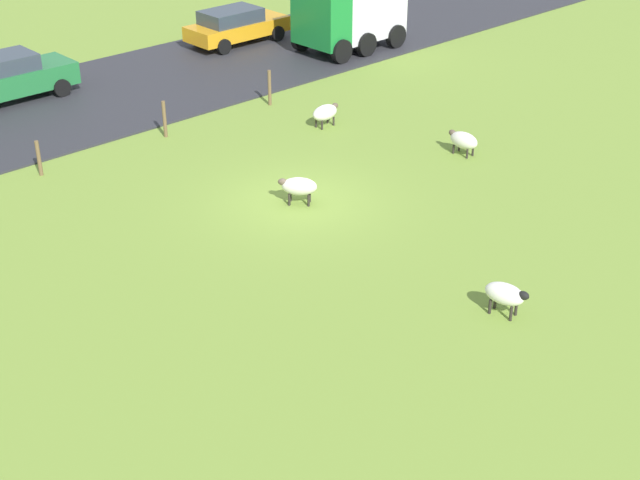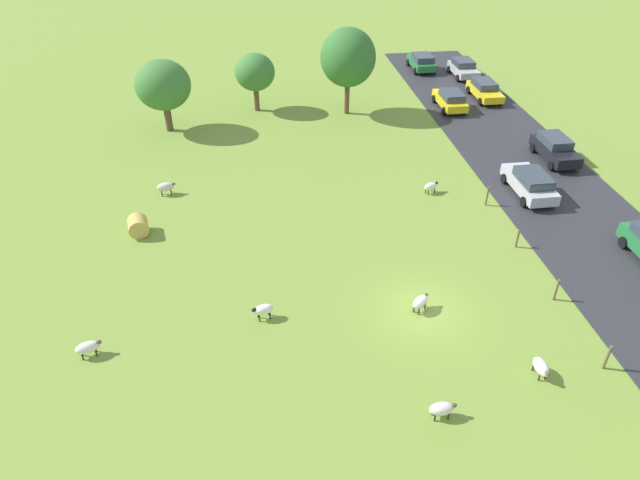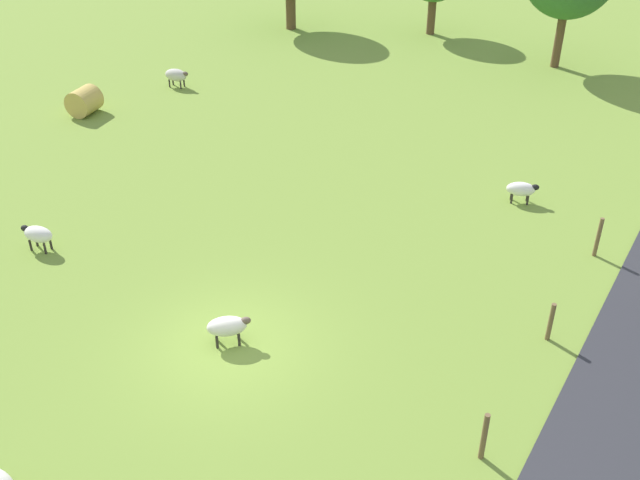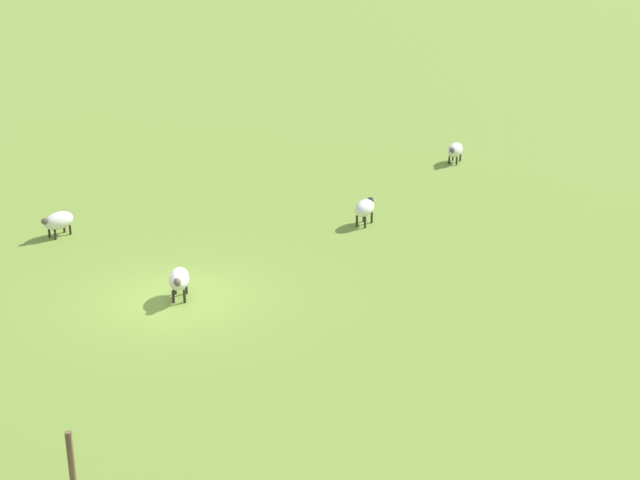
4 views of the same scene
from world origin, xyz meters
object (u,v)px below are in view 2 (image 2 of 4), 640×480
(sheep_0, at_px, (166,187))
(car_2, at_px, (485,90))
(sheep_4, at_px, (541,367))
(hay_bale_0, at_px, (138,226))
(sheep_2, at_px, (263,310))
(car_6, at_px, (450,99))
(sheep_3, at_px, (420,302))
(car_5, at_px, (530,183))
(sheep_5, at_px, (88,347))
(car_3, at_px, (555,148))
(car_0, at_px, (422,62))
(sheep_1, at_px, (442,409))
(tree_0, at_px, (348,58))
(tree_2, at_px, (255,72))
(sheep_6, at_px, (431,186))
(tree_1, at_px, (163,85))

(sheep_0, height_order, car_2, car_2)
(sheep_4, xyz_separation_m, hay_bale_0, (-17.83, 13.03, 0.07))
(sheep_2, bearing_deg, car_6, 54.70)
(sheep_3, distance_m, car_5, 13.76)
(sheep_5, bearing_deg, car_5, 23.19)
(sheep_2, bearing_deg, hay_bale_0, 129.67)
(sheep_2, relative_size, car_6, 0.26)
(sheep_0, relative_size, car_3, 0.28)
(car_0, bearing_deg, sheep_1, -104.99)
(sheep_4, distance_m, tree_0, 29.49)
(sheep_2, bearing_deg, sheep_0, 113.93)
(sheep_3, bearing_deg, tree_2, 104.10)
(sheep_0, bearing_deg, sheep_5, -98.74)
(sheep_2, xyz_separation_m, sheep_6, (11.13, 10.32, -0.05))
(car_3, relative_size, car_5, 0.95)
(sheep_1, xyz_separation_m, sheep_4, (4.71, 1.49, 0.01))
(sheep_5, distance_m, tree_2, 28.43)
(sheep_0, distance_m, sheep_3, 18.12)
(sheep_1, bearing_deg, sheep_0, 122.37)
(sheep_2, relative_size, car_3, 0.25)
(sheep_1, xyz_separation_m, car_2, (14.04, 32.10, 0.36))
(tree_0, height_order, car_3, tree_0)
(sheep_5, bearing_deg, car_3, 27.68)
(hay_bale_0, bearing_deg, sheep_4, -36.15)
(hay_bale_0, height_order, tree_0, tree_0)
(tree_2, distance_m, car_2, 19.84)
(tree_2, bearing_deg, sheep_1, -80.02)
(car_0, height_order, car_6, car_0)
(sheep_3, relative_size, car_6, 0.25)
(tree_0, height_order, car_6, tree_0)
(hay_bale_0, relative_size, tree_0, 0.17)
(tree_0, bearing_deg, car_2, 7.20)
(car_0, bearing_deg, sheep_2, -117.05)
(hay_bale_0, bearing_deg, tree_0, 47.37)
(sheep_5, xyz_separation_m, car_6, (24.42, 25.12, 0.36))
(sheep_4, distance_m, car_0, 39.33)
(tree_0, bearing_deg, car_6, -1.71)
(hay_bale_0, height_order, tree_2, tree_2)
(sheep_0, relative_size, sheep_6, 1.11)
(sheep_4, height_order, sheep_6, sheep_4)
(tree_1, xyz_separation_m, tree_2, (6.91, 3.19, -0.38))
(car_5, bearing_deg, sheep_0, 172.18)
(sheep_3, relative_size, car_0, 0.26)
(car_6, bearing_deg, sheep_6, -112.97)
(sheep_2, relative_size, sheep_5, 0.92)
(tree_1, xyz_separation_m, car_0, (23.37, 11.36, -2.72))
(sheep_3, xyz_separation_m, sheep_4, (3.82, -4.60, -0.04))
(sheep_1, bearing_deg, car_5, 55.86)
(car_2, bearing_deg, sheep_2, -128.72)
(hay_bale_0, relative_size, car_5, 0.26)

